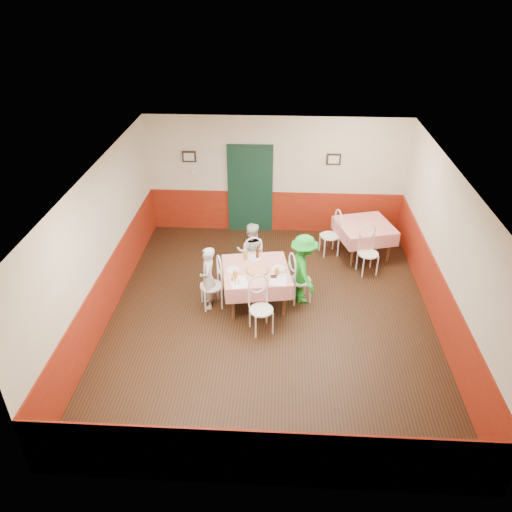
# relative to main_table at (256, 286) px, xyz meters

# --- Properties ---
(floor) EXTENTS (7.00, 7.00, 0.00)m
(floor) POSITION_rel_main_table_xyz_m (0.29, -0.42, -0.38)
(floor) COLOR black
(floor) RESTS_ON ground
(ceiling) EXTENTS (7.00, 7.00, 0.00)m
(ceiling) POSITION_rel_main_table_xyz_m (0.29, -0.42, 2.42)
(ceiling) COLOR white
(ceiling) RESTS_ON back_wall
(back_wall) EXTENTS (6.00, 0.10, 2.80)m
(back_wall) POSITION_rel_main_table_xyz_m (0.29, 3.08, 1.02)
(back_wall) COLOR beige
(back_wall) RESTS_ON ground
(front_wall) EXTENTS (6.00, 0.10, 2.80)m
(front_wall) POSITION_rel_main_table_xyz_m (0.29, -3.92, 1.02)
(front_wall) COLOR beige
(front_wall) RESTS_ON ground
(left_wall) EXTENTS (0.10, 7.00, 2.80)m
(left_wall) POSITION_rel_main_table_xyz_m (-2.71, -0.42, 1.02)
(left_wall) COLOR beige
(left_wall) RESTS_ON ground
(right_wall) EXTENTS (0.10, 7.00, 2.80)m
(right_wall) POSITION_rel_main_table_xyz_m (3.29, -0.42, 1.02)
(right_wall) COLOR beige
(right_wall) RESTS_ON ground
(wainscot_back) EXTENTS (6.00, 0.03, 1.00)m
(wainscot_back) POSITION_rel_main_table_xyz_m (0.29, 3.06, 0.12)
(wainscot_back) COLOR maroon
(wainscot_back) RESTS_ON ground
(wainscot_front) EXTENTS (6.00, 0.03, 1.00)m
(wainscot_front) POSITION_rel_main_table_xyz_m (0.29, -3.91, 0.12)
(wainscot_front) COLOR maroon
(wainscot_front) RESTS_ON ground
(wainscot_left) EXTENTS (0.03, 7.00, 1.00)m
(wainscot_left) POSITION_rel_main_table_xyz_m (-2.69, -0.42, 0.12)
(wainscot_left) COLOR maroon
(wainscot_left) RESTS_ON ground
(wainscot_right) EXTENTS (0.03, 7.00, 1.00)m
(wainscot_right) POSITION_rel_main_table_xyz_m (3.28, -0.42, 0.12)
(wainscot_right) COLOR maroon
(wainscot_right) RESTS_ON ground
(door) EXTENTS (0.96, 0.06, 2.10)m
(door) POSITION_rel_main_table_xyz_m (-0.31, 3.03, 0.68)
(door) COLOR black
(door) RESTS_ON ground
(picture_left) EXTENTS (0.32, 0.03, 0.26)m
(picture_left) POSITION_rel_main_table_xyz_m (-1.71, 3.03, 1.48)
(picture_left) COLOR black
(picture_left) RESTS_ON back_wall
(picture_right) EXTENTS (0.32, 0.03, 0.26)m
(picture_right) POSITION_rel_main_table_xyz_m (1.59, 3.03, 1.48)
(picture_right) COLOR black
(picture_right) RESTS_ON back_wall
(thermostat) EXTENTS (0.10, 0.03, 0.10)m
(thermostat) POSITION_rel_main_table_xyz_m (-1.61, 3.03, 1.12)
(thermostat) COLOR white
(thermostat) RESTS_ON back_wall
(main_table) EXTENTS (1.40, 1.40, 0.77)m
(main_table) POSITION_rel_main_table_xyz_m (0.00, 0.00, 0.00)
(main_table) COLOR red
(main_table) RESTS_ON ground
(second_table) EXTENTS (1.38, 1.38, 0.77)m
(second_table) POSITION_rel_main_table_xyz_m (2.28, 1.97, 0.00)
(second_table) COLOR red
(second_table) RESTS_ON ground
(chair_left) EXTENTS (0.54, 0.54, 0.90)m
(chair_left) POSITION_rel_main_table_xyz_m (-0.84, -0.14, 0.08)
(chair_left) COLOR white
(chair_left) RESTS_ON ground
(chair_right) EXTENTS (0.53, 0.53, 0.90)m
(chair_right) POSITION_rel_main_table_xyz_m (0.84, 0.14, 0.08)
(chair_right) COLOR white
(chair_right) RESTS_ON ground
(chair_far) EXTENTS (0.52, 0.52, 0.90)m
(chair_far) POSITION_rel_main_table_xyz_m (-0.14, 0.84, 0.08)
(chair_far) COLOR white
(chair_far) RESTS_ON ground
(chair_near) EXTENTS (0.55, 0.55, 0.90)m
(chair_near) POSITION_rel_main_table_xyz_m (0.14, -0.84, 0.08)
(chair_near) COLOR white
(chair_near) RESTS_ON ground
(chair_second_a) EXTENTS (0.52, 0.52, 0.90)m
(chair_second_a) POSITION_rel_main_table_xyz_m (1.53, 1.97, 0.08)
(chair_second_a) COLOR white
(chair_second_a) RESTS_ON ground
(chair_second_b) EXTENTS (0.52, 0.52, 0.90)m
(chair_second_b) POSITION_rel_main_table_xyz_m (2.28, 1.22, 0.08)
(chair_second_b) COLOR white
(chair_second_b) RESTS_ON ground
(pizza) EXTENTS (0.47, 0.47, 0.03)m
(pizza) POSITION_rel_main_table_xyz_m (0.03, -0.05, 0.40)
(pizza) COLOR #B74723
(pizza) RESTS_ON main_table
(plate_left) EXTENTS (0.29, 0.29, 0.01)m
(plate_left) POSITION_rel_main_table_xyz_m (-0.43, -0.05, 0.39)
(plate_left) COLOR white
(plate_left) RESTS_ON main_table
(plate_right) EXTENTS (0.29, 0.29, 0.01)m
(plate_right) POSITION_rel_main_table_xyz_m (0.43, 0.05, 0.39)
(plate_right) COLOR white
(plate_right) RESTS_ON main_table
(plate_far) EXTENTS (0.29, 0.29, 0.01)m
(plate_far) POSITION_rel_main_table_xyz_m (-0.06, 0.39, 0.39)
(plate_far) COLOR white
(plate_far) RESTS_ON main_table
(glass_a) EXTENTS (0.09, 0.09, 0.14)m
(glass_a) POSITION_rel_main_table_xyz_m (-0.36, -0.31, 0.45)
(glass_a) COLOR #BF7219
(glass_a) RESTS_ON main_table
(glass_b) EXTENTS (0.09, 0.09, 0.14)m
(glass_b) POSITION_rel_main_table_xyz_m (0.39, -0.17, 0.45)
(glass_b) COLOR #BF7219
(glass_b) RESTS_ON main_table
(glass_c) EXTENTS (0.08, 0.08, 0.13)m
(glass_c) POSITION_rel_main_table_xyz_m (-0.22, 0.37, 0.45)
(glass_c) COLOR #BF7219
(glass_c) RESTS_ON main_table
(beer_bottle) EXTENTS (0.07, 0.07, 0.23)m
(beer_bottle) POSITION_rel_main_table_xyz_m (0.00, 0.41, 0.50)
(beer_bottle) COLOR #381C0A
(beer_bottle) RESTS_ON main_table
(shaker_a) EXTENTS (0.04, 0.04, 0.09)m
(shaker_a) POSITION_rel_main_table_xyz_m (-0.34, -0.51, 0.43)
(shaker_a) COLOR silver
(shaker_a) RESTS_ON main_table
(shaker_b) EXTENTS (0.04, 0.04, 0.09)m
(shaker_b) POSITION_rel_main_table_xyz_m (-0.28, -0.51, 0.43)
(shaker_b) COLOR silver
(shaker_b) RESTS_ON main_table
(shaker_c) EXTENTS (0.04, 0.04, 0.09)m
(shaker_c) POSITION_rel_main_table_xyz_m (-0.41, -0.42, 0.43)
(shaker_c) COLOR #B23319
(shaker_c) RESTS_ON main_table
(menu_left) EXTENTS (0.41, 0.47, 0.00)m
(menu_left) POSITION_rel_main_table_xyz_m (-0.28, -0.44, 0.39)
(menu_left) COLOR white
(menu_left) RESTS_ON main_table
(menu_right) EXTENTS (0.32, 0.41, 0.00)m
(menu_right) POSITION_rel_main_table_xyz_m (0.42, -0.32, 0.39)
(menu_right) COLOR white
(menu_right) RESTS_ON main_table
(wallet) EXTENTS (0.12, 0.11, 0.02)m
(wallet) POSITION_rel_main_table_xyz_m (0.33, -0.24, 0.40)
(wallet) COLOR black
(wallet) RESTS_ON main_table
(diner_left) EXTENTS (0.35, 0.49, 1.26)m
(diner_left) POSITION_rel_main_table_xyz_m (-0.89, -0.15, 0.26)
(diner_left) COLOR gray
(diner_left) RESTS_ON ground
(diner_far) EXTENTS (0.62, 0.48, 1.25)m
(diner_far) POSITION_rel_main_table_xyz_m (-0.15, 0.89, 0.25)
(diner_far) COLOR gray
(diner_far) RESTS_ON ground
(diner_right) EXTENTS (0.77, 1.02, 1.41)m
(diner_right) POSITION_rel_main_table_xyz_m (0.89, 0.15, 0.33)
(diner_right) COLOR gray
(diner_right) RESTS_ON ground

